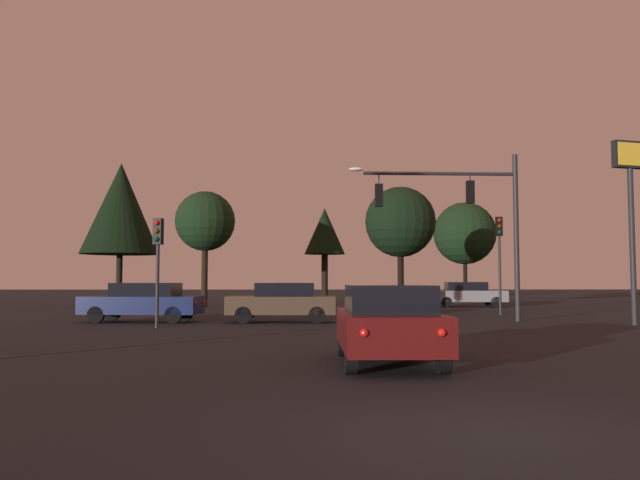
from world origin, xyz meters
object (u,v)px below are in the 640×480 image
(car_nearside_lane, at_px, (388,323))
(tree_center_horizon, at_px, (121,209))
(traffic_signal_mast_arm, at_px, (467,209))
(tree_behind_sign, at_px, (465,233))
(traffic_light_corner_left, at_px, (158,249))
(car_far_lane, at_px, (468,294))
(traffic_light_corner_right, at_px, (499,246))
(store_sign_illuminated, at_px, (631,189))
(car_crossing_left, at_px, (282,302))
(tree_left_far, at_px, (205,222))
(car_crossing_right, at_px, (143,301))
(tree_lot_edge, at_px, (325,232))
(tree_right_cluster, at_px, (400,222))

(car_nearside_lane, bearing_deg, tree_center_horizon, 115.30)
(traffic_signal_mast_arm, bearing_deg, tree_behind_sign, 76.18)
(traffic_light_corner_left, relative_size, car_far_lane, 0.81)
(traffic_light_corner_right, xyz_separation_m, tree_center_horizon, (-21.04, 11.55, 3.00))
(traffic_light_corner_left, bearing_deg, car_far_lane, 48.96)
(store_sign_illuminated, distance_m, tree_center_horizon, 30.06)
(car_nearside_lane, distance_m, car_crossing_left, 12.67)
(traffic_signal_mast_arm, xyz_separation_m, car_crossing_left, (-7.32, -0.19, -3.67))
(traffic_signal_mast_arm, bearing_deg, car_nearside_lane, -110.83)
(car_crossing_left, xyz_separation_m, tree_center_horizon, (-11.05, 16.30, 5.45))
(traffic_signal_mast_arm, distance_m, car_nearside_lane, 13.98)
(car_crossing_left, xyz_separation_m, tree_left_far, (-5.26, 14.15, 4.41))
(tree_center_horizon, bearing_deg, car_crossing_right, -70.68)
(car_nearside_lane, height_order, tree_left_far, tree_left_far)
(traffic_light_corner_right, relative_size, car_crossing_right, 0.98)
(tree_center_horizon, xyz_separation_m, tree_lot_edge, (13.35, 5.93, -1.06))
(store_sign_illuminated, height_order, tree_left_far, tree_left_far)
(car_crossing_left, xyz_separation_m, tree_right_cluster, (6.11, 9.92, 4.01))
(car_crossing_right, height_order, store_sign_illuminated, store_sign_illuminated)
(traffic_light_corner_right, relative_size, car_far_lane, 0.99)
(car_far_lane, height_order, tree_lot_edge, tree_lot_edge)
(traffic_light_corner_left, relative_size, tree_behind_sign, 0.51)
(traffic_light_corner_left, xyz_separation_m, tree_left_far, (-1.13, 17.17, 2.54))
(tree_right_cluster, bearing_deg, tree_behind_sign, 60.93)
(car_far_lane, distance_m, store_sign_illuminated, 16.77)
(traffic_light_corner_left, xyz_separation_m, car_crossing_left, (4.13, 3.02, -1.87))
(car_far_lane, xyz_separation_m, tree_behind_sign, (1.72, 7.38, 4.27))
(traffic_signal_mast_arm, height_order, traffic_light_corner_left, traffic_signal_mast_arm)
(car_crossing_left, bearing_deg, car_crossing_right, 177.49)
(car_crossing_left, height_order, tree_left_far, tree_left_far)
(store_sign_illuminated, xyz_separation_m, tree_center_horizon, (-23.86, 18.24, 1.30))
(traffic_light_corner_left, distance_m, tree_center_horizon, 20.84)
(tree_left_far, distance_m, tree_lot_edge, 11.06)
(car_nearside_lane, bearing_deg, traffic_light_corner_left, 125.30)
(traffic_light_corner_right, xyz_separation_m, store_sign_illuminated, (2.82, -6.69, 1.70))
(traffic_light_corner_right, bearing_deg, car_far_lane, 84.74)
(tree_lot_edge, bearing_deg, car_far_lane, -43.22)
(traffic_light_corner_right, distance_m, tree_right_cluster, 6.65)
(car_crossing_right, distance_m, tree_lot_edge, 23.71)
(traffic_light_corner_right, bearing_deg, car_nearside_lane, -113.49)
(traffic_signal_mast_arm, height_order, car_nearside_lane, traffic_signal_mast_arm)
(car_nearside_lane, xyz_separation_m, tree_behind_sign, (10.06, 33.99, 4.27))
(car_crossing_left, relative_size, tree_center_horizon, 0.46)
(car_nearside_lane, xyz_separation_m, car_far_lane, (8.33, 26.61, 0.00))
(traffic_signal_mast_arm, height_order, traffic_light_corner_right, traffic_signal_mast_arm)
(car_crossing_left, relative_size, car_crossing_right, 0.90)
(car_crossing_left, xyz_separation_m, tree_lot_edge, (2.30, 22.23, 4.39))
(car_crossing_left, bearing_deg, traffic_light_corner_right, 25.43)
(car_crossing_left, xyz_separation_m, car_far_lane, (10.86, 14.19, 0.00))
(traffic_signal_mast_arm, bearing_deg, store_sign_illuminated, -21.25)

